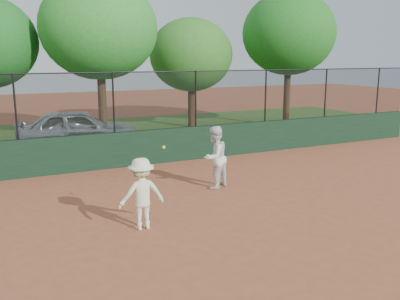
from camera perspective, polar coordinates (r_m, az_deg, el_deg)
name	(u,v)px	position (r m, az deg, el deg)	size (l,w,h in m)	color
ground	(211,223)	(10.15, 1.46, -9.36)	(80.00, 80.00, 0.00)	#A45435
back_wall	(130,149)	(15.35, -8.98, 0.15)	(26.00, 0.20, 1.20)	#16311D
grass_strip	(91,138)	(21.17, -13.80, 1.51)	(36.00, 12.00, 0.01)	#294D18
parked_car	(78,129)	(18.56, -15.34, 2.56)	(1.92, 4.78, 1.63)	#B5BBBF
player_second	(215,157)	(12.60, 1.88, -0.93)	(0.86, 0.67, 1.77)	white
player_main	(142,194)	(9.71, -7.49, -5.56)	(1.02, 0.58, 1.83)	#EFF2CD
fence_assembly	(127,101)	(15.10, -9.29, 6.23)	(26.00, 0.06, 2.00)	black
tree_2	(99,28)	(19.99, -12.80, 14.93)	(5.02, 4.56, 7.03)	#4C321B
tree_3	(191,55)	(23.52, -1.14, 12.06)	(4.36, 3.96, 5.66)	#412915
tree_4	(289,34)	(24.36, 11.35, 14.41)	(4.99, 4.53, 7.02)	#4B301A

